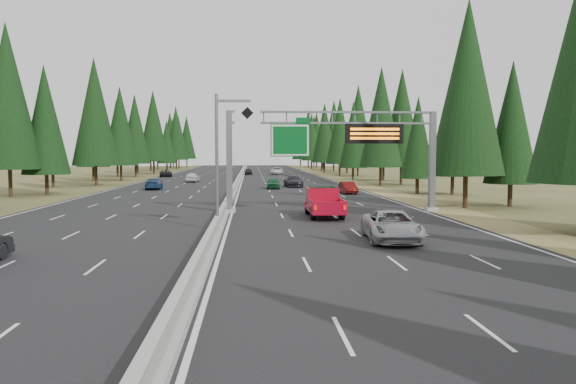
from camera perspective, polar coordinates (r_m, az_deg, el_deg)
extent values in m
cube|color=black|center=(88.29, -5.11, 0.95)|extent=(32.00, 260.00, 0.08)
cube|color=olive|center=(89.68, 6.34, 0.98)|extent=(3.60, 260.00, 0.06)
cube|color=#474521|center=(90.46, -16.45, 0.87)|extent=(3.60, 260.00, 0.06)
cube|color=gray|center=(88.28, -5.11, 1.07)|extent=(0.70, 260.00, 0.30)
cube|color=gray|center=(88.26, -5.11, 1.33)|extent=(0.30, 260.00, 0.60)
cube|color=slate|center=(43.19, -5.99, 3.07)|extent=(0.45, 0.45, 7.80)
cube|color=gray|center=(43.40, -5.95, -1.89)|extent=(0.90, 0.90, 0.30)
cube|color=slate|center=(45.44, 14.44, 3.01)|extent=(0.45, 0.45, 7.80)
cube|color=gray|center=(45.65, 14.36, -1.70)|extent=(0.90, 0.90, 0.30)
cube|color=slate|center=(43.73, 4.52, 8.10)|extent=(15.85, 0.35, 0.16)
cube|color=slate|center=(43.67, 4.51, 7.00)|extent=(15.85, 0.35, 0.16)
cube|color=#054C19|center=(43.02, 0.21, 5.29)|extent=(3.00, 0.10, 2.50)
cube|color=silver|center=(42.96, 0.22, 5.29)|extent=(2.85, 0.02, 2.35)
cube|color=#054C19|center=(43.16, 1.55, 7.27)|extent=(1.10, 0.10, 0.45)
cube|color=black|center=(43.93, 8.75, 5.86)|extent=(4.50, 0.40, 1.50)
cube|color=orange|center=(43.73, 8.82, 6.33)|extent=(3.80, 0.02, 0.18)
cube|color=orange|center=(43.71, 8.81, 5.87)|extent=(3.80, 0.02, 0.18)
cube|color=orange|center=(43.70, 8.81, 5.42)|extent=(3.80, 0.02, 0.18)
cylinder|color=slate|center=(33.21, -7.24, 2.98)|extent=(0.20, 0.20, 8.00)
cube|color=gray|center=(33.51, -7.18, -3.70)|extent=(0.50, 0.50, 0.20)
cube|color=slate|center=(33.31, -5.55, 9.20)|extent=(2.00, 0.15, 0.15)
cube|color=silver|center=(33.09, -4.15, 7.33)|extent=(1.50, 0.06, 1.80)
cylinder|color=black|center=(49.75, 17.56, 0.05)|extent=(0.40, 0.40, 2.80)
cone|color=black|center=(49.96, 17.77, 10.12)|extent=(6.30, 6.30, 14.71)
cylinder|color=black|center=(52.40, 21.62, -0.29)|extent=(0.40, 0.40, 2.02)
cone|color=black|center=(52.35, 21.80, 6.63)|extent=(4.55, 4.55, 10.61)
cylinder|color=black|center=(65.73, 12.99, 0.59)|extent=(0.40, 0.40, 1.78)
cone|color=black|center=(65.65, 13.06, 5.44)|extent=(4.01, 4.01, 9.36)
cylinder|color=black|center=(65.70, 16.35, 0.65)|extent=(0.40, 0.40, 2.07)
cone|color=black|center=(65.66, 16.46, 6.30)|extent=(4.66, 4.66, 10.88)
cylinder|color=black|center=(80.66, 9.38, 1.56)|extent=(0.40, 0.40, 2.70)
cone|color=black|center=(80.76, 9.44, 7.54)|extent=(6.06, 6.06, 14.15)
cylinder|color=black|center=(84.23, 11.41, 1.64)|extent=(0.40, 0.40, 2.72)
cone|color=black|center=(84.33, 11.49, 7.42)|extent=(6.12, 6.12, 14.27)
cylinder|color=black|center=(96.39, 6.61, 1.81)|extent=(0.40, 0.40, 2.17)
cone|color=black|center=(96.38, 6.65, 5.84)|extent=(4.88, 4.88, 11.38)
cylinder|color=black|center=(97.25, 9.67, 1.91)|extent=(0.40, 0.40, 2.56)
cone|color=black|center=(97.31, 9.72, 6.62)|extent=(5.76, 5.76, 13.43)
cylinder|color=black|center=(112.84, 5.27, 2.21)|extent=(0.40, 0.40, 2.52)
cone|color=black|center=(112.88, 5.30, 6.22)|extent=(5.68, 5.68, 13.24)
cylinder|color=black|center=(116.86, 7.10, 2.38)|extent=(0.40, 0.40, 3.00)
cone|color=black|center=(116.99, 7.14, 6.97)|extent=(6.74, 6.74, 15.73)
cylinder|color=black|center=(130.13, 3.71, 2.47)|extent=(0.40, 0.40, 2.61)
cone|color=black|center=(130.17, 3.73, 6.07)|extent=(5.88, 5.88, 13.73)
cylinder|color=black|center=(132.12, 6.00, 2.32)|extent=(0.40, 0.40, 1.91)
cone|color=black|center=(132.09, 6.02, 4.91)|extent=(4.29, 4.29, 10.02)
cylinder|color=black|center=(146.18, 3.45, 2.58)|extent=(0.40, 0.40, 2.35)
cone|color=black|center=(146.19, 3.47, 5.46)|extent=(5.29, 5.29, 12.34)
cylinder|color=black|center=(147.98, 4.66, 2.71)|extent=(0.40, 0.40, 2.98)
cone|color=black|center=(148.08, 4.68, 6.31)|extent=(6.70, 6.70, 15.63)
cylinder|color=black|center=(162.69, 2.41, 2.77)|extent=(0.40, 0.40, 2.61)
cone|color=black|center=(162.73, 2.41, 5.64)|extent=(5.88, 5.88, 13.72)
cylinder|color=black|center=(162.77, 3.61, 2.65)|extent=(0.40, 0.40, 2.00)
cone|color=black|center=(162.75, 3.62, 4.85)|extent=(4.49, 4.49, 10.48)
cylinder|color=black|center=(180.56, 2.07, 2.94)|extent=(0.40, 0.40, 3.01)
cone|color=black|center=(180.64, 2.08, 5.93)|extent=(6.78, 6.78, 15.81)
cylinder|color=black|center=(182.00, 2.90, 2.93)|extent=(0.40, 0.40, 2.90)
cone|color=black|center=(182.06, 2.91, 5.78)|extent=(6.52, 6.52, 15.20)
cylinder|color=black|center=(196.07, 1.27, 2.96)|extent=(0.40, 0.40, 2.60)
cone|color=black|center=(196.10, 1.27, 5.34)|extent=(5.85, 5.85, 13.65)
cylinder|color=black|center=(199.24, 2.65, 3.02)|extent=(0.40, 0.40, 2.90)
cone|color=black|center=(199.30, 2.66, 5.62)|extent=(6.52, 6.52, 15.22)
cylinder|color=black|center=(67.92, -23.29, 0.69)|extent=(0.40, 0.40, 2.31)
cone|color=black|center=(67.93, -23.46, 6.78)|extent=(5.20, 5.20, 12.12)
cylinder|color=black|center=(66.78, -26.37, 0.83)|extent=(0.40, 0.40, 2.96)
cone|color=black|center=(66.98, -26.61, 8.75)|extent=(6.65, 6.65, 15.52)
cylinder|color=black|center=(84.62, -18.91, 1.58)|extent=(0.40, 0.40, 2.91)
cone|color=black|center=(84.77, -19.05, 7.74)|extent=(6.55, 6.55, 15.29)
cylinder|color=black|center=(83.11, -22.76, 1.12)|extent=(0.40, 0.40, 1.95)
cone|color=black|center=(83.07, -22.88, 5.31)|extent=(4.38, 4.38, 10.23)
cylinder|color=black|center=(100.02, -16.59, 1.86)|extent=(0.40, 0.40, 2.57)
cone|color=black|center=(100.08, -16.68, 6.46)|extent=(5.78, 5.78, 13.49)
cylinder|color=black|center=(99.65, -19.16, 1.75)|extent=(0.40, 0.40, 2.40)
cone|color=black|center=(99.67, -19.26, 6.06)|extent=(5.40, 5.40, 12.59)
cylinder|color=black|center=(115.51, -15.21, 2.16)|extent=(0.40, 0.40, 2.62)
cone|color=black|center=(115.56, -15.29, 6.22)|extent=(5.90, 5.90, 13.77)
cylinder|color=black|center=(114.49, -16.93, 2.06)|extent=(0.40, 0.40, 2.41)
cone|color=black|center=(114.51, -17.00, 5.83)|extent=(5.43, 5.43, 12.66)
cylinder|color=black|center=(130.37, -13.46, 2.46)|extent=(0.40, 0.40, 3.01)
cone|color=black|center=(130.48, -13.53, 6.60)|extent=(6.78, 6.78, 15.82)
cylinder|color=black|center=(130.72, -15.02, 2.31)|extent=(0.40, 0.40, 2.42)
cone|color=black|center=(130.74, -15.08, 5.61)|extent=(5.43, 5.43, 12.68)
cylinder|color=black|center=(147.39, -12.19, 2.46)|extent=(0.40, 0.40, 2.11)
cone|color=black|center=(147.38, -12.23, 5.02)|extent=(4.74, 4.74, 11.05)
cylinder|color=black|center=(149.50, -13.77, 2.59)|extent=(0.40, 0.40, 2.79)
cone|color=black|center=(149.57, -13.82, 5.93)|extent=(6.28, 6.28, 14.65)
cylinder|color=black|center=(166.25, -11.27, 2.77)|extent=(0.40, 0.40, 2.94)
cone|color=black|center=(166.33, -11.31, 5.94)|extent=(6.61, 6.61, 15.42)
cylinder|color=black|center=(164.75, -13.10, 2.64)|extent=(0.40, 0.40, 2.37)
cone|color=black|center=(164.76, -13.14, 5.21)|extent=(5.33, 5.33, 12.43)
cylinder|color=black|center=(181.57, -11.02, 2.82)|extent=(0.40, 0.40, 2.66)
cone|color=black|center=(181.61, -11.05, 5.44)|extent=(5.98, 5.98, 13.95)
cylinder|color=black|center=(182.76, -11.86, 2.85)|extent=(0.40, 0.40, 2.86)
cone|color=black|center=(182.82, -11.90, 5.65)|extent=(6.42, 6.42, 14.99)
cylinder|color=black|center=(196.15, -10.23, 2.93)|extent=(0.40, 0.40, 2.81)
cone|color=black|center=(196.21, -10.26, 5.50)|extent=(6.33, 6.33, 14.77)
cylinder|color=black|center=(196.87, -11.58, 2.90)|extent=(0.40, 0.40, 2.68)
cone|color=black|center=(196.91, -11.61, 5.34)|extent=(6.02, 6.02, 14.06)
imported|color=#A1A1A6|center=(29.63, 10.48, -3.41)|extent=(3.00, 5.82, 1.57)
cylinder|color=black|center=(38.18, 2.58, -2.20)|extent=(0.34, 0.92, 0.92)
cylinder|color=black|center=(38.45, 5.47, -2.17)|extent=(0.34, 0.92, 0.92)
cylinder|color=black|center=(41.93, 2.00, -1.65)|extent=(0.34, 0.92, 0.92)
cylinder|color=black|center=(42.18, 4.64, -1.62)|extent=(0.34, 0.92, 0.92)
cube|color=#B50B24|center=(40.21, 3.65, -1.64)|extent=(2.30, 6.43, 0.34)
cube|color=#B50B24|center=(41.16, 3.47, -0.39)|extent=(2.18, 2.53, 1.26)
cube|color=black|center=(41.14, 3.47, 0.09)|extent=(1.95, 2.18, 0.63)
cube|color=#B50B24|center=(38.34, 2.37, -1.31)|extent=(0.11, 2.76, 0.69)
cube|color=#B50B24|center=(38.64, 5.59, -1.28)|extent=(0.11, 2.76, 0.69)
cube|color=#B50B24|center=(37.11, 4.28, -1.49)|extent=(2.30, 0.11, 0.69)
imported|color=#13542B|center=(72.40, -1.53, 0.90)|extent=(1.81, 4.21, 1.42)
imported|color=#5C0D0D|center=(63.74, 6.11, 0.44)|extent=(1.66, 4.15, 1.34)
imported|color=black|center=(76.39, 0.54, 1.11)|extent=(2.55, 5.47, 1.54)
imported|color=silver|center=(120.76, -1.13, 2.15)|extent=(2.75, 5.68, 1.56)
imported|color=black|center=(120.31, -4.06, 2.10)|extent=(1.73, 4.20, 1.43)
imported|color=navy|center=(73.00, -13.47, 0.82)|extent=(2.38, 5.03, 1.42)
imported|color=silver|center=(90.58, -9.67, 1.49)|extent=(2.09, 4.58, 1.52)
imported|color=black|center=(112.03, -12.29, 1.87)|extent=(2.75, 5.10, 1.36)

